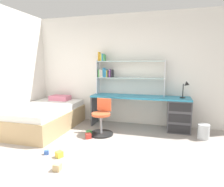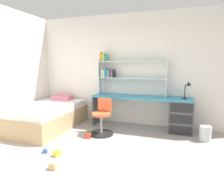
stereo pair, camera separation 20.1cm
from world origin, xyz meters
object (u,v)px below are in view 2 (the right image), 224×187
at_px(bookshelf_hutch, 122,71).
at_px(toy_block_yellow_2, 57,153).
at_px(toy_block_green_0, 89,132).
at_px(bed_platform, 47,116).
at_px(toy_block_blue_1, 45,151).
at_px(toy_block_red_4, 88,135).
at_px(toy_block_natural_3, 53,166).
at_px(desk_lamp, 188,87).
at_px(swivel_chair, 102,121).
at_px(desk, 168,112).
at_px(waste_bin, 205,133).

relative_size(bookshelf_hutch, toy_block_yellow_2, 16.65).
height_order(toy_block_green_0, toy_block_yellow_2, toy_block_yellow_2).
distance_m(bed_platform, toy_block_blue_1, 1.43).
height_order(toy_block_green_0, toy_block_red_4, toy_block_red_4).
xyz_separation_m(bookshelf_hutch, toy_block_green_0, (-0.45, -0.94, -1.29)).
distance_m(toy_block_blue_1, toy_block_red_4, 0.94).
distance_m(bed_platform, toy_block_yellow_2, 1.62).
bearing_deg(toy_block_blue_1, toy_block_natural_3, -41.64).
height_order(bookshelf_hutch, desk_lamp, bookshelf_hutch).
bearing_deg(bookshelf_hutch, toy_block_natural_3, -98.40).
height_order(swivel_chair, toy_block_blue_1, swivel_chair).
bearing_deg(desk, toy_block_yellow_2, -131.95).
relative_size(desk, bookshelf_hutch, 1.38).
xyz_separation_m(toy_block_yellow_2, toy_block_natural_3, (0.19, -0.36, 0.00)).
height_order(desk_lamp, waste_bin, desk_lamp).
relative_size(swivel_chair, waste_bin, 2.56).
bearing_deg(toy_block_red_4, desk, 32.82).
bearing_deg(toy_block_green_0, toy_block_blue_1, -108.16).
distance_m(swivel_chair, toy_block_yellow_2, 1.27).
height_order(bookshelf_hutch, toy_block_red_4, bookshelf_hutch).
xyz_separation_m(desk, desk_lamp, (0.39, -0.04, 0.58)).
height_order(bookshelf_hutch, toy_block_natural_3, bookshelf_hutch).
bearing_deg(bed_platform, toy_block_yellow_2, -48.19).
height_order(bookshelf_hutch, toy_block_yellow_2, bookshelf_hutch).
bearing_deg(bed_platform, bookshelf_hutch, 27.25).
bearing_deg(bookshelf_hutch, toy_block_red_4, -108.91).
height_order(bookshelf_hutch, waste_bin, bookshelf_hutch).
bearing_deg(toy_block_yellow_2, bed_platform, 131.81).
distance_m(toy_block_green_0, toy_block_natural_3, 1.44).
relative_size(swivel_chair, bed_platform, 0.40).
xyz_separation_m(bookshelf_hutch, toy_block_red_4, (-0.39, -1.14, -1.28)).
bearing_deg(toy_block_yellow_2, desk, 48.05).
bearing_deg(desk, toy_block_natural_3, -123.78).
bearing_deg(toy_block_natural_3, toy_block_green_0, 94.08).
distance_m(toy_block_green_0, toy_block_yellow_2, 1.08).
relative_size(desk_lamp, bed_platform, 0.20).
bearing_deg(desk, toy_block_green_0, -153.58).
xyz_separation_m(desk_lamp, toy_block_blue_1, (-2.32, -1.80, -0.98)).
bearing_deg(bed_platform, desk, 13.81).
bearing_deg(bookshelf_hutch, toy_block_yellow_2, -104.93).
relative_size(desk, waste_bin, 7.68).
height_order(toy_block_natural_3, toy_block_red_4, toy_block_red_4).
distance_m(bookshelf_hutch, toy_block_green_0, 1.66).
bearing_deg(toy_block_yellow_2, toy_block_red_4, 80.45).
relative_size(bookshelf_hutch, toy_block_red_4, 15.65).
relative_size(bookshelf_hutch, desk_lamp, 4.33).
bearing_deg(bookshelf_hutch, desk_lamp, -7.01).
height_order(waste_bin, toy_block_yellow_2, waste_bin).
distance_m(desk, toy_block_red_4, 1.86).
height_order(swivel_chair, toy_block_green_0, swivel_chair).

